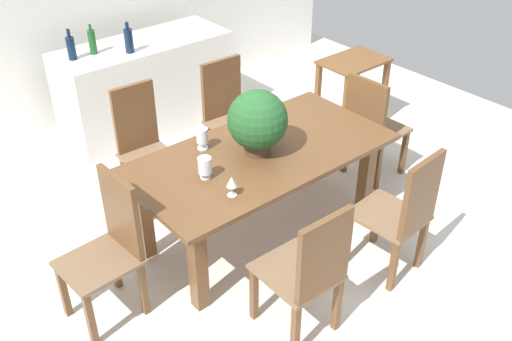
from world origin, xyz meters
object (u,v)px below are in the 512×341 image
(chair_far_left, at_px, (143,142))
(wine_bottle_tall, at_px, (71,48))
(flower_centerpiece, at_px, (258,121))
(wine_bottle_clear, at_px, (92,42))
(kitchen_counter, at_px, (146,86))
(side_table, at_px, (352,77))
(dining_table, at_px, (261,165))
(wine_bottle_green, at_px, (129,40))
(crystal_vase_center_near, at_px, (205,166))
(wine_glass, at_px, (232,182))
(chair_foot_end, at_px, (371,124))
(chair_far_right, at_px, (229,111))
(chair_head_end, at_px, (111,243))
(crystal_vase_left, at_px, (202,137))
(chair_near_left, at_px, (309,270))
(chair_near_right, at_px, (403,211))

(chair_far_left, relative_size, wine_bottle_tall, 3.65)
(flower_centerpiece, bearing_deg, wine_bottle_clear, 95.72)
(kitchen_counter, xyz_separation_m, side_table, (1.61, -1.32, 0.08))
(dining_table, relative_size, wine_bottle_tall, 6.97)
(chair_far_left, xyz_separation_m, wine_bottle_green, (0.48, 0.95, 0.48))
(crystal_vase_center_near, distance_m, wine_glass, 0.28)
(chair_foot_end, height_order, wine_glass, chair_foot_end)
(chair_foot_end, relative_size, flower_centerpiece, 2.03)
(wine_glass, distance_m, side_table, 2.61)
(chair_far_left, xyz_separation_m, wine_bottle_tall, (-0.01, 1.14, 0.48))
(wine_bottle_clear, bearing_deg, chair_far_right, -58.83)
(chair_head_end, height_order, crystal_vase_center_near, chair_head_end)
(chair_foot_end, xyz_separation_m, chair_far_left, (-1.70, 0.98, 0.02))
(crystal_vase_left, bearing_deg, chair_foot_end, -11.36)
(chair_far_right, relative_size, wine_bottle_green, 3.49)
(wine_bottle_tall, xyz_separation_m, wine_bottle_clear, (0.21, 0.00, 0.00))
(crystal_vase_left, bearing_deg, crystal_vase_center_near, -123.06)
(chair_foot_end, distance_m, wine_glass, 1.81)
(wine_glass, height_order, wine_bottle_clear, wine_bottle_clear)
(chair_head_end, xyz_separation_m, chair_near_left, (0.80, -0.99, -0.01))
(dining_table, relative_size, wine_glass, 13.55)
(chair_near_right, height_order, side_table, chair_near_right)
(dining_table, bearing_deg, chair_near_right, -65.16)
(chair_foot_end, xyz_separation_m, wine_bottle_tall, (-1.70, 2.12, 0.49))
(wine_bottle_tall, distance_m, side_table, 2.72)
(chair_foot_end, xyz_separation_m, wine_glass, (-1.76, -0.29, 0.31))
(wine_glass, bearing_deg, crystal_vase_center_near, 92.47)
(wine_glass, bearing_deg, chair_far_left, 87.31)
(crystal_vase_left, distance_m, wine_glass, 0.64)
(chair_far_left, xyz_separation_m, flower_centerpiece, (0.42, -0.96, 0.45))
(flower_centerpiece, xyz_separation_m, crystal_vase_left, (-0.27, 0.30, -0.16))
(wine_glass, bearing_deg, side_table, 24.12)
(side_table, bearing_deg, chair_far_right, 171.32)
(dining_table, xyz_separation_m, chair_far_left, (-0.44, 0.97, -0.08))
(chair_far_right, xyz_separation_m, crystal_vase_center_near, (-0.96, -0.99, 0.29))
(flower_centerpiece, bearing_deg, crystal_vase_left, 132.37)
(chair_far_right, height_order, chair_near_right, chair_near_right)
(chair_far_left, height_order, crystal_vase_left, chair_far_left)
(chair_near_left, bearing_deg, wine_bottle_tall, -88.69)
(dining_table, height_order, chair_foot_end, chair_foot_end)
(crystal_vase_center_near, xyz_separation_m, wine_bottle_clear, (0.28, 2.13, 0.19))
(chair_near_right, xyz_separation_m, wine_bottle_tall, (-0.90, 3.09, 0.48))
(crystal_vase_left, xyz_separation_m, wine_bottle_clear, (0.06, 1.80, 0.19))
(wine_glass, relative_size, wine_bottle_green, 0.51)
(chair_far_right, relative_size, chair_near_left, 1.00)
(chair_far_right, bearing_deg, chair_far_left, -177.67)
(wine_bottle_green, bearing_deg, chair_far_left, -116.59)
(chair_far_right, xyz_separation_m, wine_bottle_clear, (-0.69, 1.14, 0.49))
(chair_far_right, relative_size, crystal_vase_left, 5.97)
(chair_head_end, xyz_separation_m, wine_bottle_clear, (1.01, 2.11, 0.49))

